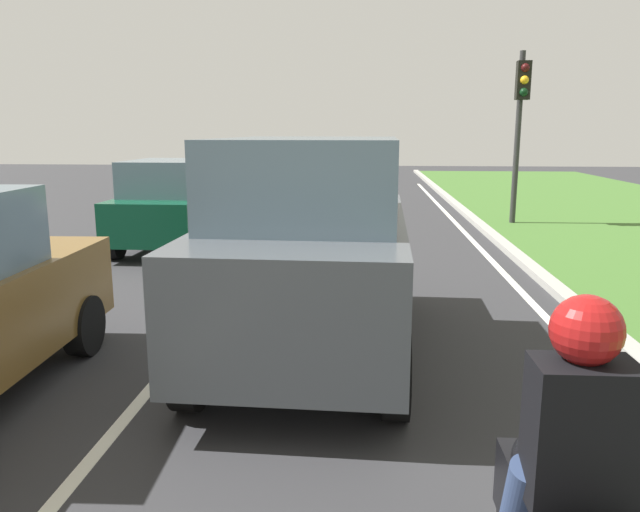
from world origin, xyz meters
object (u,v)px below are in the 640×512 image
car_suv_ahead (312,246)px  car_hatchback_far (174,205)px  traffic_light_near_right (521,109)px  rider_person (577,428)px

car_suv_ahead → car_hatchback_far: size_ratio=1.22×
car_hatchback_far → traffic_light_near_right: bearing=25.9°
car_suv_ahead → rider_person: size_ratio=3.91×
rider_person → traffic_light_near_right: traffic_light_near_right is taller
rider_person → traffic_light_near_right: 13.60m
car_suv_ahead → traffic_light_near_right: 10.30m
car_hatchback_far → traffic_light_near_right: (7.56, 3.52, 1.97)m
car_hatchback_far → rider_person: car_hatchback_far is taller
rider_person → traffic_light_near_right: (2.85, 13.19, 1.66)m
car_hatchback_far → traffic_light_near_right: 8.57m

